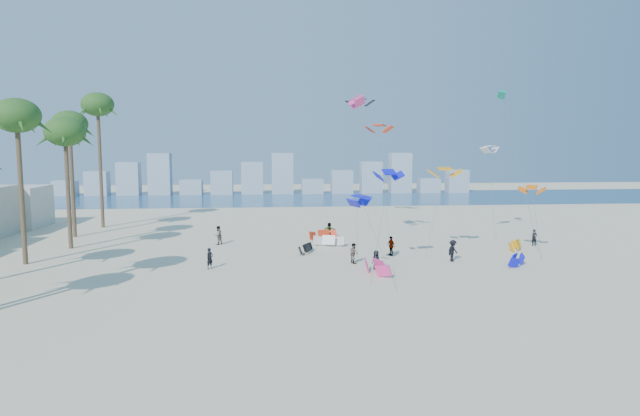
{
  "coord_description": "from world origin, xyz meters",
  "views": [
    {
      "loc": [
        -1.47,
        -31.52,
        9.95
      ],
      "look_at": [
        3.0,
        16.0,
        4.5
      ],
      "focal_mm": 30.77,
      "sensor_mm": 36.0,
      "label": 1
    }
  ],
  "objects": [
    {
      "name": "palm_row",
      "position": [
        -21.59,
        16.18,
        11.81
      ],
      "size": [
        7.4,
        44.8,
        16.27
      ],
      "color": "brown",
      "rests_on": "ground"
    },
    {
      "name": "ocean",
      "position": [
        0.0,
        72.0,
        0.01
      ],
      "size": [
        220.0,
        220.0,
        0.0
      ],
      "primitive_type": "plane",
      "color": "navy",
      "rests_on": "ground"
    },
    {
      "name": "kitesurfer_mid",
      "position": [
        5.66,
        13.74,
        0.87
      ],
      "size": [
        0.9,
        1.01,
        1.73
      ],
      "primitive_type": "imported",
      "rotation": [
        0.0,
        0.0,
        1.91
      ],
      "color": "gray",
      "rests_on": "ground"
    },
    {
      "name": "kitesurfer_near",
      "position": [
        -6.28,
        12.7,
        0.86
      ],
      "size": [
        0.73,
        0.74,
        1.71
      ],
      "primitive_type": "imported",
      "rotation": [
        0.0,
        0.0,
        0.82
      ],
      "color": "black",
      "rests_on": "ground"
    },
    {
      "name": "flying_kites",
      "position": [
        11.91,
        22.31,
        11.41
      ],
      "size": [
        19.64,
        33.9,
        16.33
      ],
      "color": "#0D12EB",
      "rests_on": "ground"
    },
    {
      "name": "kitesurfers_far",
      "position": [
        7.29,
        19.06,
        0.88
      ],
      "size": [
        32.37,
        17.23,
        1.9
      ],
      "color": "black",
      "rests_on": "ground"
    },
    {
      "name": "grounded_kites",
      "position": [
        9.11,
        17.38,
        0.49
      ],
      "size": [
        22.44,
        18.5,
        1.07
      ],
      "color": "black",
      "rests_on": "ground"
    },
    {
      "name": "ground",
      "position": [
        0.0,
        0.0,
        0.0
      ],
      "size": [
        220.0,
        220.0,
        0.0
      ],
      "primitive_type": "plane",
      "color": "beige",
      "rests_on": "ground"
    },
    {
      "name": "distant_skyline",
      "position": [
        -1.19,
        82.0,
        3.09
      ],
      "size": [
        85.0,
        3.0,
        8.4
      ],
      "color": "#9EADBF",
      "rests_on": "ground"
    }
  ]
}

